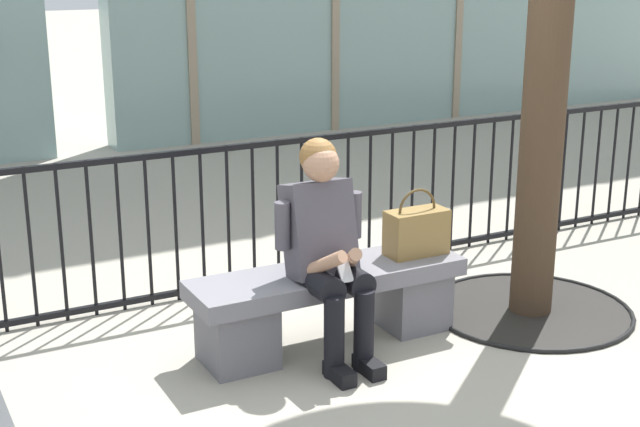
{
  "coord_description": "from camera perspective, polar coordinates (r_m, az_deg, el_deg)",
  "views": [
    {
      "loc": [
        -2.26,
        -4.17,
        2.18
      ],
      "look_at": [
        0.0,
        0.1,
        0.75
      ],
      "focal_mm": 50.54,
      "sensor_mm": 36.0,
      "label": 1
    }
  ],
  "objects": [
    {
      "name": "stone_bench",
      "position": [
        5.11,
        0.53,
        -5.44
      ],
      "size": [
        1.6,
        0.44,
        0.45
      ],
      "color": "slate",
      "rests_on": "ground"
    },
    {
      "name": "plaza_railing",
      "position": [
        5.92,
        -4.24,
        -0.07
      ],
      "size": [
        7.85,
        0.04,
        0.98
      ],
      "color": "black",
      "rests_on": "ground"
    },
    {
      "name": "ground_plane",
      "position": [
        5.22,
        0.52,
        -8.2
      ],
      "size": [
        60.0,
        60.0,
        0.0
      ],
      "primitive_type": "plane",
      "color": "#A8A091"
    },
    {
      "name": "handbag_on_bench",
      "position": [
        5.28,
        6.13,
        -1.12
      ],
      "size": [
        0.36,
        0.18,
        0.4
      ],
      "color": "olive",
      "rests_on": "stone_bench"
    },
    {
      "name": "seated_person_with_phone",
      "position": [
        4.84,
        0.43,
        -1.94
      ],
      "size": [
        0.52,
        0.66,
        1.21
      ],
      "color": "black",
      "rests_on": "ground"
    }
  ]
}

